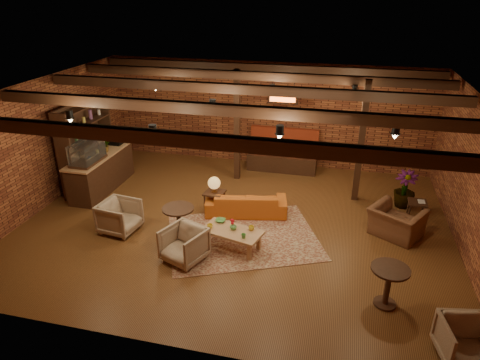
% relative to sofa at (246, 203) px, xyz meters
% --- Properties ---
extents(floor, '(10.00, 10.00, 0.00)m').
position_rel_sofa_xyz_m(floor, '(-0.14, -0.55, -0.29)').
color(floor, '#442511').
rests_on(floor, ground).
extents(ceiling, '(10.00, 8.00, 0.02)m').
position_rel_sofa_xyz_m(ceiling, '(-0.14, -0.55, 2.91)').
color(ceiling, black).
rests_on(ceiling, wall_back).
extents(wall_back, '(10.00, 0.02, 3.20)m').
position_rel_sofa_xyz_m(wall_back, '(-0.14, 3.45, 1.31)').
color(wall_back, '#602A1B').
rests_on(wall_back, ground).
extents(wall_front, '(10.00, 0.02, 3.20)m').
position_rel_sofa_xyz_m(wall_front, '(-0.14, -4.55, 1.31)').
color(wall_front, '#602A1B').
rests_on(wall_front, ground).
extents(wall_left, '(0.02, 8.00, 3.20)m').
position_rel_sofa_xyz_m(wall_left, '(-5.14, -0.55, 1.31)').
color(wall_left, '#602A1B').
rests_on(wall_left, ground).
extents(wall_right, '(0.02, 8.00, 3.20)m').
position_rel_sofa_xyz_m(wall_right, '(4.86, -0.55, 1.31)').
color(wall_right, '#602A1B').
rests_on(wall_right, ground).
extents(ceiling_beams, '(9.80, 6.40, 0.22)m').
position_rel_sofa_xyz_m(ceiling_beams, '(-0.14, -0.55, 2.79)').
color(ceiling_beams, black).
rests_on(ceiling_beams, ceiling).
extents(ceiling_pipe, '(9.60, 0.12, 0.12)m').
position_rel_sofa_xyz_m(ceiling_pipe, '(-0.14, 1.05, 2.56)').
color(ceiling_pipe, black).
rests_on(ceiling_pipe, ceiling).
extents(post_left, '(0.16, 0.16, 3.20)m').
position_rel_sofa_xyz_m(post_left, '(-0.74, 2.05, 1.31)').
color(post_left, black).
rests_on(post_left, ground).
extents(post_right, '(0.16, 0.16, 3.20)m').
position_rel_sofa_xyz_m(post_right, '(2.66, 1.45, 1.31)').
color(post_right, black).
rests_on(post_right, ground).
extents(service_counter, '(0.80, 2.50, 1.60)m').
position_rel_sofa_xyz_m(service_counter, '(-4.24, 0.45, 0.51)').
color(service_counter, black).
rests_on(service_counter, ground).
extents(plant_counter, '(0.35, 0.39, 0.30)m').
position_rel_sofa_xyz_m(plant_counter, '(-4.14, 0.65, 0.93)').
color(plant_counter, '#337F33').
rests_on(plant_counter, service_counter).
extents(shelving_hutch, '(0.52, 2.00, 2.40)m').
position_rel_sofa_xyz_m(shelving_hutch, '(-4.64, 0.55, 0.91)').
color(shelving_hutch, black).
rests_on(shelving_hutch, ground).
extents(banquette, '(2.10, 0.70, 1.00)m').
position_rel_sofa_xyz_m(banquette, '(0.46, 3.00, 0.21)').
color(banquette, maroon).
rests_on(banquette, ground).
extents(service_sign, '(0.86, 0.06, 0.30)m').
position_rel_sofa_xyz_m(service_sign, '(0.46, 2.55, 2.06)').
color(service_sign, '#F85B18').
rests_on(service_sign, ceiling).
extents(ceiling_spotlights, '(6.40, 4.40, 0.28)m').
position_rel_sofa_xyz_m(ceiling_spotlights, '(-0.14, -0.55, 2.57)').
color(ceiling_spotlights, black).
rests_on(ceiling_spotlights, ceiling).
extents(rug, '(4.03, 3.64, 0.01)m').
position_rel_sofa_xyz_m(rug, '(0.19, -1.12, -0.29)').
color(rug, maroon).
rests_on(rug, floor).
extents(sofa, '(2.13, 1.17, 0.59)m').
position_rel_sofa_xyz_m(sofa, '(0.00, 0.00, 0.00)').
color(sofa, '#B55319').
rests_on(sofa, floor).
extents(coffee_table, '(1.41, 0.94, 0.69)m').
position_rel_sofa_xyz_m(coffee_table, '(0.04, -1.58, 0.10)').
color(coffee_table, '#A87B4E').
rests_on(coffee_table, floor).
extents(side_table_lamp, '(0.52, 0.52, 0.98)m').
position_rel_sofa_xyz_m(side_table_lamp, '(-0.78, -0.15, 0.45)').
color(side_table_lamp, black).
rests_on(side_table_lamp, floor).
extents(round_table_left, '(0.71, 0.71, 0.74)m').
position_rel_sofa_xyz_m(round_table_left, '(-1.24, -1.43, 0.21)').
color(round_table_left, black).
rests_on(round_table_left, floor).
extents(armchair_a, '(0.85, 0.89, 0.83)m').
position_rel_sofa_xyz_m(armchair_a, '(-2.66, -1.51, 0.12)').
color(armchair_a, beige).
rests_on(armchair_a, floor).
extents(armchair_b, '(1.01, 0.98, 0.81)m').
position_rel_sofa_xyz_m(armchair_b, '(-0.80, -2.26, 0.11)').
color(armchair_b, beige).
rests_on(armchair_b, floor).
extents(armchair_right, '(1.28, 1.16, 0.94)m').
position_rel_sofa_xyz_m(armchair_right, '(3.55, -0.23, 0.18)').
color(armchair_right, brown).
rests_on(armchair_right, floor).
extents(side_table_book, '(0.44, 0.44, 0.50)m').
position_rel_sofa_xyz_m(side_table_book, '(4.11, 0.68, 0.15)').
color(side_table_book, black).
rests_on(side_table_book, floor).
extents(round_table_right, '(0.67, 0.67, 0.79)m').
position_rel_sofa_xyz_m(round_table_right, '(3.19, -2.72, 0.23)').
color(round_table_right, black).
rests_on(round_table_right, floor).
extents(armchair_far, '(0.85, 0.81, 0.76)m').
position_rel_sofa_xyz_m(armchair_far, '(4.26, -3.73, 0.08)').
color(armchair_far, beige).
rests_on(armchair_far, floor).
extents(plant_tall, '(2.11, 2.11, 2.93)m').
position_rel_sofa_xyz_m(plant_tall, '(3.87, 1.32, 1.17)').
color(plant_tall, '#4C7F4C').
rests_on(plant_tall, floor).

